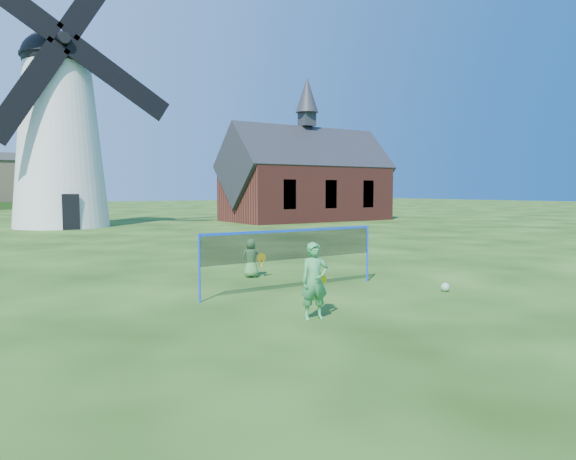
{
  "coord_description": "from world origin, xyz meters",
  "views": [
    {
      "loc": [
        -7.22,
        -10.85,
        2.53
      ],
      "look_at": [
        0.2,
        0.5,
        1.5
      ],
      "focal_mm": 32.98,
      "sensor_mm": 36.0,
      "label": 1
    }
  ],
  "objects_px": {
    "player_girl": "(315,281)",
    "windmill": "(59,130)",
    "badminton_net": "(292,246)",
    "chapel": "(307,181)",
    "play_ball": "(445,287)",
    "player_boy": "(251,258)"
  },
  "relations": [
    {
      "from": "player_girl",
      "to": "windmill",
      "type": "bearing_deg",
      "value": 104.25
    },
    {
      "from": "badminton_net",
      "to": "windmill",
      "type": "bearing_deg",
      "value": 91.01
    },
    {
      "from": "chapel",
      "to": "player_girl",
      "type": "height_order",
      "value": "chapel"
    },
    {
      "from": "play_ball",
      "to": "chapel",
      "type": "bearing_deg",
      "value": 61.19
    },
    {
      "from": "chapel",
      "to": "player_girl",
      "type": "xyz_separation_m",
      "value": [
        -19.36,
        -27.72,
        -2.55
      ]
    },
    {
      "from": "windmill",
      "to": "player_boy",
      "type": "bearing_deg",
      "value": -88.57
    },
    {
      "from": "play_ball",
      "to": "badminton_net",
      "type": "bearing_deg",
      "value": 145.03
    },
    {
      "from": "windmill",
      "to": "play_ball",
      "type": "relative_size",
      "value": 85.86
    },
    {
      "from": "badminton_net",
      "to": "player_boy",
      "type": "bearing_deg",
      "value": 86.42
    },
    {
      "from": "player_girl",
      "to": "play_ball",
      "type": "xyz_separation_m",
      "value": [
        4.38,
        0.49,
        -0.65
      ]
    },
    {
      "from": "badminton_net",
      "to": "player_girl",
      "type": "bearing_deg",
      "value": -114.99
    },
    {
      "from": "chapel",
      "to": "player_boy",
      "type": "xyz_separation_m",
      "value": [
        -17.97,
        -22.69,
        -2.74
      ]
    },
    {
      "from": "chapel",
      "to": "badminton_net",
      "type": "xyz_separation_m",
      "value": [
        -18.12,
        -25.05,
        -2.16
      ]
    },
    {
      "from": "chapel",
      "to": "player_boy",
      "type": "relative_size",
      "value": 12.29
    },
    {
      "from": "windmill",
      "to": "player_girl",
      "type": "bearing_deg",
      "value": -91.44
    },
    {
      "from": "windmill",
      "to": "badminton_net",
      "type": "relative_size",
      "value": 3.74
    },
    {
      "from": "chapel",
      "to": "player_boy",
      "type": "bearing_deg",
      "value": -128.38
    },
    {
      "from": "chapel",
      "to": "player_girl",
      "type": "distance_m",
      "value": 33.91
    },
    {
      "from": "windmill",
      "to": "play_ball",
      "type": "height_order",
      "value": "windmill"
    },
    {
      "from": "play_ball",
      "to": "player_boy",
      "type": "bearing_deg",
      "value": 123.29
    },
    {
      "from": "chapel",
      "to": "player_girl",
      "type": "relative_size",
      "value": 9.18
    },
    {
      "from": "chapel",
      "to": "badminton_net",
      "type": "distance_m",
      "value": 30.99
    }
  ]
}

